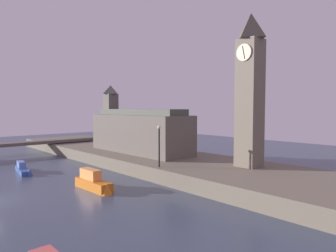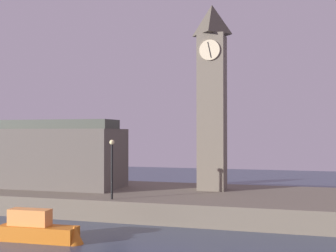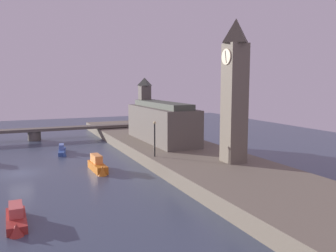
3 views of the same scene
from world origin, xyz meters
name	(u,v)px [view 3 (image 3 of 3)]	position (x,y,z in m)	size (l,w,h in m)	color
ground_plane	(20,174)	(0.00, 0.00, 0.00)	(120.00, 120.00, 0.00)	#384256
far_embankment	(179,153)	(0.00, 20.00, 0.75)	(70.00, 12.00, 1.50)	#6B6051
clock_tower	(235,90)	(10.01, 21.86, 9.51)	(2.43, 2.47, 15.55)	#6B6051
parliament_hall	(161,121)	(-6.38, 19.85, 4.40)	(16.55, 5.23, 9.52)	#5B544C
bridge_span	(34,132)	(-23.65, 2.66, 1.60)	(2.44, 34.51, 2.14)	#5B544C
streetlamp	(155,135)	(4.00, 14.83, 4.12)	(0.36, 0.36, 4.25)	black
boat_patrol_orange	(98,166)	(2.50, 8.34, 0.66)	(5.27, 1.46, 1.92)	orange
boat_tour_blue	(62,151)	(-9.49, 5.80, 0.41)	(5.37, 1.64, 1.57)	#2D4C93
boat_dinghy_red	(16,220)	(15.81, -0.53, 0.46)	(5.07, 1.46, 1.56)	maroon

